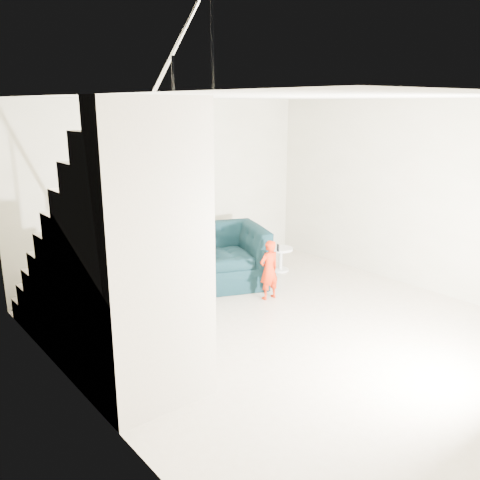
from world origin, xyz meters
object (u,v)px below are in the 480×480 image
Objects in this scene: toddler at (269,270)px; side_table at (281,255)px; staircase at (113,279)px; armchair at (219,256)px.

toddler is 1.25m from side_table.
side_table is at bearing -138.26° from toddler.
toddler is 2.56m from staircase.
staircase is (-3.44, -1.20, 0.69)m from side_table.
staircase reaches higher than armchair.
armchair is at bearing 172.11° from side_table.
staircase is at bearing -160.80° from side_table.
toddler is at bearing -140.90° from side_table.
side_table is 0.11× the size of staircase.
toddler is 0.23× the size of staircase.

